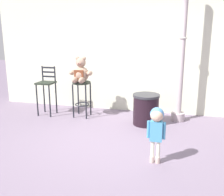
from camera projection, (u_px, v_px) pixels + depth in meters
ground_plane at (106, 141)px, 4.60m from camera, size 24.00×24.00×0.00m
building_wall at (130, 29)px, 6.13m from camera, size 6.85×0.30×3.94m
bar_stool_with_teddy at (82, 92)px, 5.86m from camera, size 0.41×0.41×0.82m
teddy_bear at (81, 73)px, 5.73m from camera, size 0.54×0.48×0.57m
child_walking at (157, 123)px, 3.70m from camera, size 0.27×0.22×0.85m
trash_bin at (146, 109)px, 5.40m from camera, size 0.56×0.56×0.65m
lamppost at (181, 64)px, 5.41m from camera, size 0.29×0.29×3.10m
bar_chair_empty at (47, 86)px, 6.01m from camera, size 0.38×0.38×1.13m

